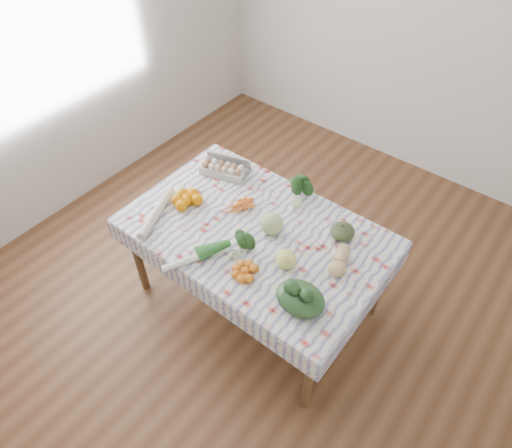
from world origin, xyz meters
name	(u,v)px	position (x,y,z in m)	size (l,w,h in m)	color
ground	(256,299)	(0.00, 0.00, 0.00)	(4.50, 4.50, 0.00)	#54321D
wall_back	(428,17)	(0.00, 2.25, 1.40)	(4.00, 0.04, 2.80)	silver
dining_table	(256,239)	(0.00, 0.00, 0.68)	(1.60, 1.00, 0.75)	brown
tablecloth	(256,231)	(0.00, 0.00, 0.76)	(1.66, 1.06, 0.01)	white
egg_carton	(223,170)	(-0.53, 0.29, 0.81)	(0.33, 0.13, 0.09)	#B2B2AD
carrot_bunch	(240,207)	(-0.20, 0.09, 0.78)	(0.19, 0.17, 0.03)	orange
kale_bunch	(300,192)	(0.05, 0.42, 0.83)	(0.15, 0.13, 0.13)	#173914
kabocha_squash	(342,231)	(0.46, 0.29, 0.81)	(0.15, 0.15, 0.10)	#384725
cabbage	(272,223)	(0.08, 0.05, 0.84)	(0.15, 0.15, 0.15)	#A8BF79
butternut_squash	(340,261)	(0.57, 0.08, 0.81)	(0.10, 0.22, 0.10)	tan
orange_cluster	(187,200)	(-0.51, -0.10, 0.80)	(0.26, 0.26, 0.09)	orange
broccoli	(240,245)	(0.03, -0.19, 0.81)	(0.13, 0.13, 0.09)	#1E4519
mandarin_cluster	(245,271)	(0.17, -0.32, 0.79)	(0.19, 0.19, 0.06)	orange
grapefruit	(286,259)	(0.32, -0.12, 0.82)	(0.12, 0.12, 0.12)	#DADA65
spinach_bag	(300,298)	(0.54, -0.29, 0.82)	(0.28, 0.23, 0.12)	#193518
daikon	(155,216)	(-0.58, -0.33, 0.79)	(0.06, 0.06, 0.42)	beige
leek	(196,257)	(-0.13, -0.41, 0.79)	(0.05, 0.05, 0.42)	white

